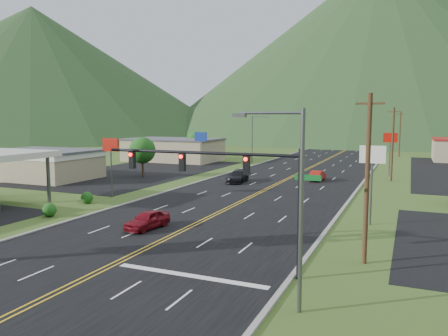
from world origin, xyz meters
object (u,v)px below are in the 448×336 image
at_px(streetlight_east, 294,197).
at_px(car_dark_mid, 238,177).
at_px(traffic_signal, 229,176).
at_px(car_red_far, 318,176).
at_px(streetlight_west, 254,136).
at_px(car_red_near, 147,220).

distance_m(streetlight_east, car_dark_mid, 39.31).
distance_m(traffic_signal, streetlight_east, 6.17).
height_order(streetlight_east, car_red_far, streetlight_east).
relative_size(traffic_signal, car_dark_mid, 2.48).
xyz_separation_m(streetlight_west, car_red_near, (8.92, -50.28, -4.47)).
distance_m(car_red_near, car_dark_mid, 25.81).
bearing_deg(car_dark_mid, streetlight_east, -70.90).
height_order(car_red_near, car_red_far, car_red_near).
bearing_deg(car_red_far, streetlight_east, 101.36).
xyz_separation_m(streetlight_west, car_dark_mid, (6.36, -24.60, -4.41)).
relative_size(traffic_signal, streetlight_east, 1.46).
xyz_separation_m(car_red_near, car_red_far, (7.00, 31.35, -0.00)).
distance_m(traffic_signal, streetlight_west, 58.88).
xyz_separation_m(streetlight_east, car_dark_mid, (-16.50, 35.40, -4.41)).
relative_size(traffic_signal, car_red_near, 3.15).
bearing_deg(streetlight_west, car_dark_mid, -75.50).
bearing_deg(streetlight_east, streetlight_west, 110.86).
height_order(traffic_signal, car_red_far, traffic_signal).
bearing_deg(streetlight_east, car_red_near, 145.10).
xyz_separation_m(streetlight_west, car_red_far, (15.92, -18.93, -4.48)).
relative_size(streetlight_west, car_red_near, 2.17).
relative_size(traffic_signal, streetlight_west, 1.46).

